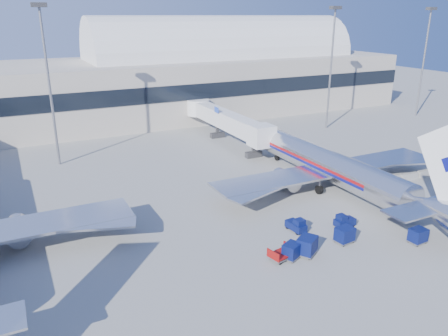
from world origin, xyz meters
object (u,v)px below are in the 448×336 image
barrier_far (426,173)px  cart_train_c (292,251)px  mast_far_east (426,46)px  tug_right (402,210)px  barrier_mid (409,177)px  cart_train_b (307,245)px  cart_solo_near (418,235)px  cart_open_red (281,255)px  airliner_main (332,166)px  cart_solo_far (446,209)px  mast_east (332,50)px  cart_train_a (345,235)px  tug_left (297,225)px  tug_lead (344,221)px  mast_west (46,63)px  barrier_near (391,181)px  jetbridge_near (223,119)px

barrier_far → cart_train_c: bearing=-161.7°
mast_far_east → tug_right: bearing=-140.6°
barrier_mid → cart_train_b: bearing=-158.1°
tug_right → cart_solo_near: bearing=-114.6°
tug_right → cart_solo_near: tug_right is taller
tug_right → cart_open_red: (-16.99, -1.67, -0.32)m
barrier_mid → cart_open_red: 28.28m
airliner_main → cart_solo_far: (5.79, -12.39, -2.00)m
airliner_main → barrier_mid: 11.84m
mast_far_east → cart_train_c: (-59.50, -37.63, -14.00)m
mast_east → cart_train_b: size_ratio=9.07×
cart_train_a → airliner_main: bearing=49.2°
cart_train_c → cart_solo_near: (12.67, -3.09, 0.01)m
tug_left → cart_solo_far: 17.33m
cart_train_b → tug_lead: bearing=-9.6°
barrier_far → cart_train_b: 29.08m
barrier_mid → cart_solo_far: size_ratio=1.52×
mast_east → mast_far_east: (25.00, 0.00, 0.00)m
cart_solo_near → cart_open_red: (-13.56, 3.38, -0.37)m
mast_east → barrier_far: 31.92m
airliner_main → tug_right: (1.59, -10.18, -2.18)m
mast_west → barrier_far: size_ratio=7.53×
cart_solo_far → barrier_near: bearing=77.2°
barrier_mid → cart_train_c: size_ratio=1.46×
jetbridge_near → barrier_far: bearing=-59.5°
mast_far_east → barrier_far: bearing=-137.4°
mast_east → cart_train_c: 52.94m
cart_train_c → barrier_near: bearing=-1.8°
barrier_near → cart_train_c: cart_train_c is taller
mast_far_east → cart_solo_near: bearing=-139.0°
tug_left → cart_solo_near: cart_solo_near is taller
mast_far_east → cart_solo_far: (-39.21, -37.88, -13.87)m
barrier_mid → tug_right: 12.38m
mast_east → airliner_main: bearing=-128.1°
mast_west → mast_east: bearing=0.0°
mast_far_east → barrier_mid: (-33.70, -28.00, -14.34)m
cart_solo_far → cart_open_red: bearing=178.3°
tug_lead → cart_solo_far: bearing=-14.8°
cart_open_red → tug_left: bearing=29.0°
barrier_mid → cart_train_a: bearing=-154.1°
barrier_near → barrier_far: bearing=0.0°
barrier_near → cart_solo_far: size_ratio=1.52×
barrier_mid → cart_solo_far: (-5.51, -9.88, 0.48)m
barrier_far → tug_left: tug_left is taller
cart_train_c → mast_far_east: bearing=7.3°
tug_right → cart_train_a: size_ratio=1.38×
mast_far_east → cart_train_a: 66.51m
mast_far_east → barrier_near: (-37.00, -28.00, -14.34)m
jetbridge_near → barrier_mid: size_ratio=9.17×
cart_train_c → airliner_main: bearing=14.9°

